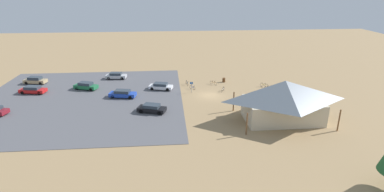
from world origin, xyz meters
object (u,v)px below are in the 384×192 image
object	(u,v)px
car_silver_end_stall	(116,76)
car_white_far_end	(161,86)
trash_bin	(224,80)
bicycle_orange_lone_west	(213,83)
bike_pavilion	(284,98)
car_green_mid_lot	(86,86)
bicycle_red_yard_front	(276,93)
bicycle_yellow_yard_left	(264,85)
bicycle_white_mid_cluster	(187,83)
visitor_at_bikes	(279,93)
bicycle_black_yard_center	(269,88)
car_black_back_corner	(152,108)
bicycle_silver_back_row	(223,90)
car_red_front_row	(33,90)
lot_sign	(191,86)
car_blue_inner_stall	(123,94)
bicycle_blue_yard_right	(192,87)
car_tan_near_entry	(35,80)

from	to	relation	value
car_silver_end_stall	car_white_far_end	world-z (taller)	car_silver_end_stall
trash_bin	bicycle_orange_lone_west	distance (m)	2.80
bike_pavilion	bicycle_orange_lone_west	size ratio (longest dim) A/B	10.44
car_green_mid_lot	trash_bin	bearing A→B (deg)	-175.09
bicycle_red_yard_front	bicycle_orange_lone_west	size ratio (longest dim) A/B	1.39
car_white_far_end	trash_bin	bearing A→B (deg)	-164.23
bicycle_yellow_yard_left	bicycle_red_yard_front	xyz separation A→B (m)	(-0.83, 4.54, -0.01)
bicycle_white_mid_cluster	visitor_at_bikes	world-z (taller)	visitor_at_bikes
trash_bin	bicycle_black_yard_center	world-z (taller)	trash_bin
bicycle_white_mid_cluster	car_white_far_end	size ratio (longest dim) A/B	0.38
bike_pavilion	car_black_back_corner	bearing A→B (deg)	-13.33
bicycle_silver_back_row	car_red_front_row	xyz separation A→B (m)	(35.36, -1.96, 0.36)
bicycle_orange_lone_west	car_silver_end_stall	distance (m)	20.92
car_green_mid_lot	car_silver_end_stall	distance (m)	8.12
bicycle_black_yard_center	bicycle_orange_lone_west	bearing A→B (deg)	-21.36
bike_pavilion	lot_sign	world-z (taller)	bike_pavilion
bicycle_black_yard_center	bicycle_red_yard_front	bearing A→B (deg)	97.63
lot_sign	car_blue_inner_stall	xyz separation A→B (m)	(12.48, 1.46, -0.68)
bicycle_silver_back_row	bicycle_orange_lone_west	world-z (taller)	bicycle_silver_back_row
trash_bin	bike_pavilion	bearing A→B (deg)	105.08
bicycle_blue_yard_right	bicycle_white_mid_cluster	bearing A→B (deg)	-72.59
lot_sign	car_tan_near_entry	world-z (taller)	lot_sign
bicycle_blue_yard_right	bicycle_yellow_yard_left	xyz separation A→B (m)	(-14.23, -0.09, 0.03)
bicycle_black_yard_center	bicycle_yellow_yard_left	bearing A→B (deg)	-74.80
trash_bin	bicycle_white_mid_cluster	bearing A→B (deg)	8.45
bicycle_silver_back_row	car_white_far_end	distance (m)	11.89
bicycle_yellow_yard_left	bicycle_orange_lone_west	world-z (taller)	bicycle_yellow_yard_left
car_red_front_row	visitor_at_bikes	distance (m)	45.18
car_red_front_row	car_silver_end_stall	bearing A→B (deg)	-150.50
bicycle_blue_yard_right	bicycle_silver_back_row	size ratio (longest dim) A/B	0.85
car_silver_end_stall	lot_sign	bearing A→B (deg)	146.36
lot_sign	bicycle_white_mid_cluster	xyz separation A→B (m)	(0.51, -4.81, -1.01)
bicycle_blue_yard_right	visitor_at_bikes	size ratio (longest dim) A/B	0.75
lot_sign	bicycle_silver_back_row	world-z (taller)	lot_sign
bicycle_red_yard_front	car_tan_near_entry	size ratio (longest dim) A/B	0.38
bicycle_red_yard_front	car_silver_end_stall	distance (m)	33.17
bicycle_black_yard_center	car_red_front_row	size ratio (longest dim) A/B	0.37
bicycle_silver_back_row	bicycle_yellow_yard_left	size ratio (longest dim) A/B	1.23
car_green_mid_lot	car_black_back_corner	size ratio (longest dim) A/B	1.00
trash_bin	car_black_back_corner	size ratio (longest dim) A/B	0.19
bicycle_orange_lone_west	visitor_at_bikes	world-z (taller)	visitor_at_bikes
car_silver_end_stall	bicycle_black_yard_center	bearing A→B (deg)	162.39
car_green_mid_lot	bicycle_silver_back_row	bearing A→B (deg)	172.65
trash_bin	bicycle_blue_yard_right	size ratio (longest dim) A/B	0.68
bicycle_silver_back_row	visitor_at_bikes	bearing A→B (deg)	155.18
bike_pavilion	bicycle_orange_lone_west	xyz separation A→B (m)	(7.59, -17.79, -3.11)
bicycle_black_yard_center	car_blue_inner_stall	world-z (taller)	car_blue_inner_stall
bicycle_white_mid_cluster	car_red_front_row	distance (m)	28.98
bicycle_white_mid_cluster	lot_sign	bearing A→B (deg)	96.05
bicycle_yellow_yard_left	car_blue_inner_stall	xyz separation A→B (m)	(27.06, 3.63, 0.35)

